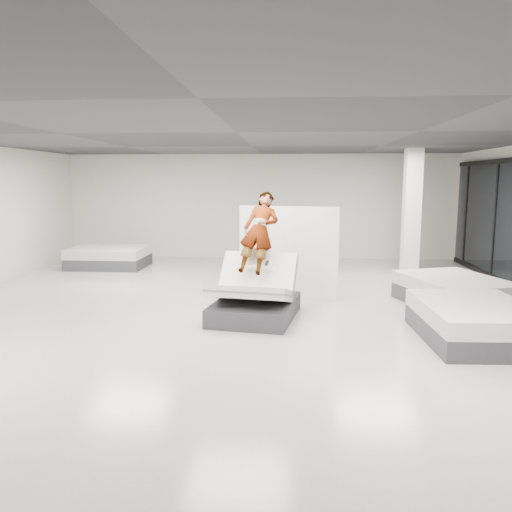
% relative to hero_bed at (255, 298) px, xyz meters
% --- Properties ---
extents(room, '(14.00, 14.04, 3.20)m').
position_rel_hero_bed_xyz_m(room, '(-0.30, -0.08, 1.24)').
color(room, beige).
rests_on(room, ground).
extents(hero_bed, '(1.63, 1.99, 1.20)m').
position_rel_hero_bed_xyz_m(hero_bed, '(0.00, 0.00, 0.00)').
color(hero_bed, '#3B3C41').
rests_on(hero_bed, floor).
extents(person, '(0.85, 1.66, 1.18)m').
position_rel_hero_bed_xyz_m(person, '(0.06, 0.33, 0.82)').
color(person, slate).
rests_on(person, hero_bed).
extents(remote, '(0.07, 0.15, 0.08)m').
position_rel_hero_bed_xyz_m(remote, '(0.21, -0.05, 0.64)').
color(remote, black).
rests_on(remote, person).
extents(divider_panel, '(2.03, 0.63, 1.89)m').
position_rel_hero_bed_xyz_m(divider_panel, '(0.57, 1.60, 0.58)').
color(divider_panel, white).
rests_on(divider_panel, floor).
extents(flat_bed_right_far, '(2.10, 2.42, 0.56)m').
position_rel_hero_bed_xyz_m(flat_bed_right_far, '(3.78, 1.10, -0.08)').
color(flat_bed_right_far, '#3B3C41').
rests_on(flat_bed_right_far, floor).
extents(flat_bed_right_near, '(1.62, 2.12, 0.57)m').
position_rel_hero_bed_xyz_m(flat_bed_right_near, '(3.42, -1.01, -0.08)').
color(flat_bed_right_near, '#3B3C41').
rests_on(flat_bed_right_near, floor).
extents(flat_bed_left_far, '(2.04, 1.53, 0.56)m').
position_rel_hero_bed_xyz_m(flat_bed_left_far, '(-4.42, 4.91, -0.08)').
color(flat_bed_left_far, '#3B3C41').
rests_on(flat_bed_left_far, floor).
extents(column, '(0.40, 0.40, 3.20)m').
position_rel_hero_bed_xyz_m(column, '(3.70, 4.42, 1.24)').
color(column, white).
rests_on(column, floor).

